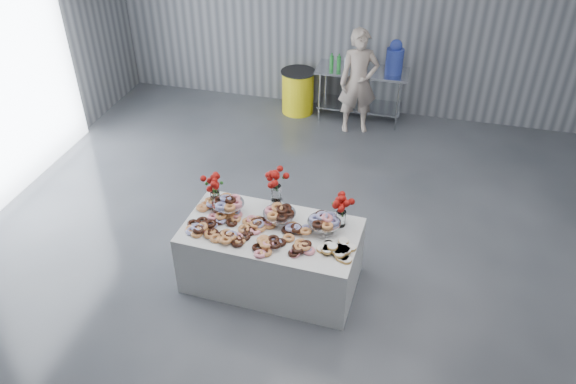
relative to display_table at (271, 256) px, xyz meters
The scene contains 16 objects.
ground 0.38m from the display_table, 89.95° to the left, with size 9.00×9.00×0.00m, color #393B41.
room_walls 2.29m from the display_table, 152.07° to the left, with size 8.04×9.04×4.02m.
display_table is the anchor object (origin of this frame).
prep_table 4.20m from the display_table, 85.11° to the left, with size 1.50×0.60×0.90m.
donut_mounds 0.42m from the display_table, 90.00° to the right, with size 1.80×0.80×0.09m, color #CB7E4A, non-canonical shape.
cake_stand_left 0.77m from the display_table, 162.28° to the left, with size 0.36×0.36×0.17m.
cake_stand_mid 0.54m from the display_table, 69.10° to the left, with size 0.36×0.36×0.17m.
cake_stand_right 0.77m from the display_table, 12.79° to the left, with size 0.36×0.36×0.17m.
danish_pile 0.88m from the display_table, 13.77° to the right, with size 0.48×0.48×0.11m, color white, non-canonical shape.
bouquet_left 1.04m from the display_table, 159.10° to the left, with size 0.26×0.26×0.42m.
bouquet_right 1.02m from the display_table, 20.74° to the left, with size 0.26×0.26×0.42m.
bouquet_center 0.83m from the display_table, 95.67° to the left, with size 0.26×0.26×0.57m.
water_jug 4.33m from the display_table, 78.39° to the left, with size 0.28×0.28×0.55m.
drink_bottles 4.13m from the display_table, 89.47° to the left, with size 0.54×0.08×0.27m, color #268C33, non-canonical shape.
person 3.84m from the display_table, 84.63° to the left, with size 0.62×0.41×1.70m, color #CC8C93.
trash_barrel 4.24m from the display_table, 99.86° to the left, with size 0.59×0.59×0.76m.
Camera 1 is at (1.37, -4.57, 4.59)m, focal length 35.00 mm.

